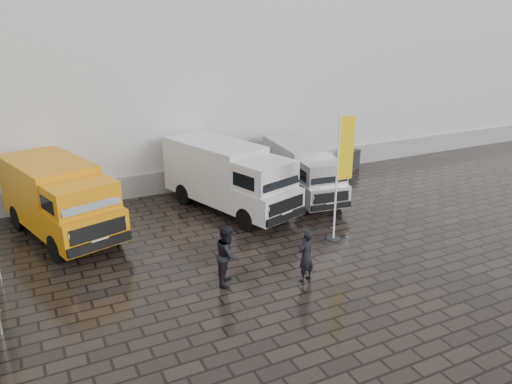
# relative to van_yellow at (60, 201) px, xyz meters

# --- Properties ---
(ground) EXTENTS (120.00, 120.00, 0.00)m
(ground) POSITION_rel_van_yellow_xyz_m (7.63, -4.99, -1.34)
(ground) COLOR black
(ground) RESTS_ON ground
(exhibition_hall) EXTENTS (44.00, 16.00, 12.00)m
(exhibition_hall) POSITION_rel_van_yellow_xyz_m (9.63, 11.01, 4.66)
(exhibition_hall) COLOR silver
(exhibition_hall) RESTS_ON ground
(hall_plinth) EXTENTS (44.00, 0.15, 1.00)m
(hall_plinth) POSITION_rel_van_yellow_xyz_m (9.63, 2.96, -0.84)
(hall_plinth) COLOR gray
(hall_plinth) RESTS_ON ground
(van_yellow) EXTENTS (3.78, 6.18, 2.67)m
(van_yellow) POSITION_rel_van_yellow_xyz_m (0.00, 0.00, 0.00)
(van_yellow) COLOR orange
(van_yellow) RESTS_ON ground
(van_white) EXTENTS (3.87, 6.61, 2.72)m
(van_white) POSITION_rel_van_yellow_xyz_m (6.43, -0.29, 0.02)
(van_white) COLOR silver
(van_white) RESTS_ON ground
(van_silver) EXTENTS (2.36, 5.49, 2.31)m
(van_silver) POSITION_rel_van_yellow_xyz_m (9.90, -0.29, -0.18)
(van_silver) COLOR #AFB1B4
(van_silver) RESTS_ON ground
(flagpole) EXTENTS (0.88, 0.50, 4.61)m
(flagpole) POSITION_rel_van_yellow_xyz_m (8.79, -4.59, 1.21)
(flagpole) COLOR black
(flagpole) RESTS_ON ground
(wheelie_bin) EXTENTS (0.74, 0.74, 1.01)m
(wheelie_bin) POSITION_rel_van_yellow_xyz_m (14.56, 2.34, -0.83)
(wheelie_bin) COLOR black
(wheelie_bin) RESTS_ON ground
(person_front) EXTENTS (0.70, 0.58, 1.65)m
(person_front) POSITION_rel_van_yellow_xyz_m (6.14, -6.68, -0.51)
(person_front) COLOR black
(person_front) RESTS_ON ground
(person_tent) EXTENTS (1.05, 1.12, 1.83)m
(person_tent) POSITION_rel_van_yellow_xyz_m (4.00, -5.77, -0.42)
(person_tent) COLOR black
(person_tent) RESTS_ON ground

